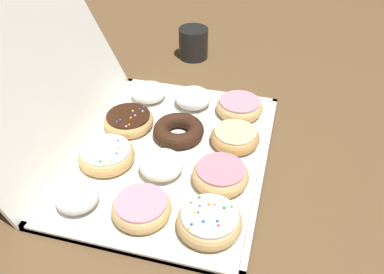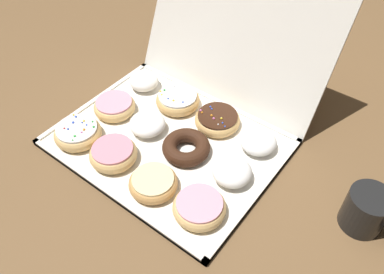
{
  "view_description": "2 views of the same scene",
  "coord_description": "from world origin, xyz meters",
  "px_view_note": "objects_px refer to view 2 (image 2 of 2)",
  "views": [
    {
      "loc": [
        -0.63,
        -0.21,
        0.58
      ],
      "look_at": [
        0.02,
        -0.04,
        0.05
      ],
      "focal_mm": 37.84,
      "sensor_mm": 36.0,
      "label": 1
    },
    {
      "loc": [
        0.44,
        -0.48,
        0.71
      ],
      "look_at": [
        0.05,
        0.03,
        0.03
      ],
      "focal_mm": 36.17,
      "sensor_mm": 36.0,
      "label": 2
    }
  ],
  "objects_px": {
    "glazed_ring_donut_2": "(153,183)",
    "sprinkle_donut_10": "(217,120)",
    "donut_box": "(168,143)",
    "powdered_filled_donut_11": "(258,141)",
    "pink_frosted_donut_1": "(113,154)",
    "coffee_mug": "(368,210)",
    "pink_frosted_donut_4": "(115,106)",
    "chocolate_cake_ring_donut_6": "(187,146)",
    "powdered_filled_donut_8": "(144,81)",
    "powdered_filled_donut_5": "(148,123)",
    "pink_frosted_donut_3": "(199,207)",
    "sprinkle_donut_0": "(78,133)",
    "sprinkle_donut_9": "(178,100)",
    "powdered_filled_donut_7": "(231,172)"
  },
  "relations": [
    {
      "from": "glazed_ring_donut_2",
      "to": "sprinkle_donut_10",
      "type": "bearing_deg",
      "value": 90.54
    },
    {
      "from": "donut_box",
      "to": "powdered_filled_donut_11",
      "type": "xyz_separation_m",
      "value": [
        0.19,
        0.12,
        0.03
      ]
    },
    {
      "from": "pink_frosted_donut_1",
      "to": "coffee_mug",
      "type": "height_order",
      "value": "coffee_mug"
    },
    {
      "from": "pink_frosted_donut_4",
      "to": "chocolate_cake_ring_donut_6",
      "type": "bearing_deg",
      "value": 0.59
    },
    {
      "from": "powdered_filled_donut_8",
      "to": "powdered_filled_donut_11",
      "type": "distance_m",
      "value": 0.37
    },
    {
      "from": "powdered_filled_donut_5",
      "to": "coffee_mug",
      "type": "height_order",
      "value": "coffee_mug"
    },
    {
      "from": "pink_frosted_donut_3",
      "to": "coffee_mug",
      "type": "relative_size",
      "value": 1.04
    },
    {
      "from": "donut_box",
      "to": "powdered_filled_donut_5",
      "type": "xyz_separation_m",
      "value": [
        -0.06,
        0.0,
        0.03
      ]
    },
    {
      "from": "coffee_mug",
      "to": "powdered_filled_donut_8",
      "type": "bearing_deg",
      "value": 175.37
    },
    {
      "from": "pink_frosted_donut_3",
      "to": "powdered_filled_donut_5",
      "type": "xyz_separation_m",
      "value": [
        -0.25,
        0.12,
        0.0
      ]
    },
    {
      "from": "pink_frosted_donut_3",
      "to": "pink_frosted_donut_4",
      "type": "relative_size",
      "value": 1.03
    },
    {
      "from": "pink_frosted_donut_3",
      "to": "chocolate_cake_ring_donut_6",
      "type": "distance_m",
      "value": 0.17
    },
    {
      "from": "sprinkle_donut_0",
      "to": "powdered_filled_donut_5",
      "type": "bearing_deg",
      "value": 47.99
    },
    {
      "from": "pink_frosted_donut_3",
      "to": "sprinkle_donut_0",
      "type": "bearing_deg",
      "value": -178.65
    },
    {
      "from": "sprinkle_donut_0",
      "to": "donut_box",
      "type": "bearing_deg",
      "value": 34.77
    },
    {
      "from": "pink_frosted_donut_3",
      "to": "powdered_filled_donut_11",
      "type": "bearing_deg",
      "value": 89.33
    },
    {
      "from": "pink_frosted_donut_1",
      "to": "glazed_ring_donut_2",
      "type": "height_order",
      "value": "pink_frosted_donut_1"
    },
    {
      "from": "powdered_filled_donut_11",
      "to": "sprinkle_donut_0",
      "type": "bearing_deg",
      "value": -146.65
    },
    {
      "from": "chocolate_cake_ring_donut_6",
      "to": "pink_frosted_donut_1",
      "type": "bearing_deg",
      "value": -133.87
    },
    {
      "from": "powdered_filled_donut_5",
      "to": "sprinkle_donut_9",
      "type": "relative_size",
      "value": 0.77
    },
    {
      "from": "chocolate_cake_ring_donut_6",
      "to": "sprinkle_donut_0",
      "type": "bearing_deg",
      "value": -151.41
    },
    {
      "from": "sprinkle_donut_0",
      "to": "pink_frosted_donut_4",
      "type": "height_order",
      "value": "sprinkle_donut_0"
    },
    {
      "from": "sprinkle_donut_0",
      "to": "powdered_filled_donut_8",
      "type": "distance_m",
      "value": 0.25
    },
    {
      "from": "powdered_filled_donut_5",
      "to": "powdered_filled_donut_7",
      "type": "relative_size",
      "value": 1.01
    },
    {
      "from": "chocolate_cake_ring_donut_6",
      "to": "sprinkle_donut_9",
      "type": "bearing_deg",
      "value": 136.62
    },
    {
      "from": "pink_frosted_donut_1",
      "to": "powdered_filled_donut_8",
      "type": "distance_m",
      "value": 0.27
    },
    {
      "from": "donut_box",
      "to": "powdered_filled_donut_5",
      "type": "height_order",
      "value": "powdered_filled_donut_5"
    },
    {
      "from": "powdered_filled_donut_7",
      "to": "chocolate_cake_ring_donut_6",
      "type": "bearing_deg",
      "value": 176.96
    },
    {
      "from": "powdered_filled_donut_8",
      "to": "powdered_filled_donut_7",
      "type": "bearing_deg",
      "value": -18.48
    },
    {
      "from": "powdered_filled_donut_5",
      "to": "powdered_filled_donut_8",
      "type": "relative_size",
      "value": 1.1
    },
    {
      "from": "glazed_ring_donut_2",
      "to": "powdered_filled_donut_7",
      "type": "xyz_separation_m",
      "value": [
        0.12,
        0.12,
        0.01
      ]
    },
    {
      "from": "chocolate_cake_ring_donut_6",
      "to": "coffee_mug",
      "type": "height_order",
      "value": "coffee_mug"
    },
    {
      "from": "donut_box",
      "to": "pink_frosted_donut_1",
      "type": "height_order",
      "value": "pink_frosted_donut_1"
    },
    {
      "from": "glazed_ring_donut_2",
      "to": "sprinkle_donut_10",
      "type": "distance_m",
      "value": 0.25
    },
    {
      "from": "pink_frosted_donut_1",
      "to": "powdered_filled_donut_8",
      "type": "bearing_deg",
      "value": 117.19
    },
    {
      "from": "powdered_filled_donut_8",
      "to": "sprinkle_donut_10",
      "type": "distance_m",
      "value": 0.25
    },
    {
      "from": "pink_frosted_donut_1",
      "to": "pink_frosted_donut_4",
      "type": "relative_size",
      "value": 1.03
    },
    {
      "from": "glazed_ring_donut_2",
      "to": "powdered_filled_donut_11",
      "type": "xyz_separation_m",
      "value": [
        0.12,
        0.24,
        0.0
      ]
    },
    {
      "from": "pink_frosted_donut_3",
      "to": "pink_frosted_donut_1",
      "type": "bearing_deg",
      "value": -179.06
    },
    {
      "from": "pink_frosted_donut_1",
      "to": "sprinkle_donut_9",
      "type": "bearing_deg",
      "value": 90.34
    },
    {
      "from": "pink_frosted_donut_3",
      "to": "powdered_filled_donut_5",
      "type": "bearing_deg",
      "value": 154.23
    },
    {
      "from": "coffee_mug",
      "to": "sprinkle_donut_0",
      "type": "bearing_deg",
      "value": -163.07
    },
    {
      "from": "powdered_filled_donut_7",
      "to": "powdered_filled_donut_5",
      "type": "bearing_deg",
      "value": 178.79
    },
    {
      "from": "chocolate_cake_ring_donut_6",
      "to": "powdered_filled_donut_8",
      "type": "xyz_separation_m",
      "value": [
        -0.25,
        0.12,
        0.01
      ]
    },
    {
      "from": "powdered_filled_donut_5",
      "to": "chocolate_cake_ring_donut_6",
      "type": "bearing_deg",
      "value": 0.72
    },
    {
      "from": "sprinkle_donut_0",
      "to": "pink_frosted_donut_1",
      "type": "distance_m",
      "value": 0.12
    },
    {
      "from": "sprinkle_donut_9",
      "to": "pink_frosted_donut_3",
      "type": "bearing_deg",
      "value": -43.72
    },
    {
      "from": "powdered_filled_donut_7",
      "to": "sprinkle_donut_0",
      "type": "bearing_deg",
      "value": -161.48
    },
    {
      "from": "pink_frosted_donut_1",
      "to": "pink_frosted_donut_3",
      "type": "relative_size",
      "value": 1.0
    },
    {
      "from": "powdered_filled_donut_7",
      "to": "powdered_filled_donut_8",
      "type": "relative_size",
      "value": 1.09
    }
  ]
}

